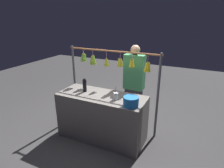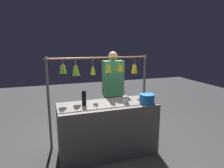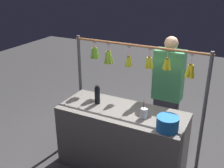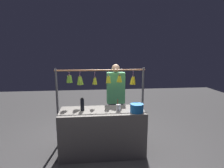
{
  "view_description": "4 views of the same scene",
  "coord_description": "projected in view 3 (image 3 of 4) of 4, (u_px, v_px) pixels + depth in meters",
  "views": [
    {
      "loc": [
        -1.51,
        2.73,
        2.2
      ],
      "look_at": [
        -0.21,
        0.0,
        1.1
      ],
      "focal_mm": 30.75,
      "sensor_mm": 36.0,
      "label": 1
    },
    {
      "loc": [
        0.89,
        2.89,
        1.82
      ],
      "look_at": [
        -0.08,
        0.0,
        1.18
      ],
      "focal_mm": 31.32,
      "sensor_mm": 36.0,
      "label": 2
    },
    {
      "loc": [
        -1.23,
        2.69,
        2.43
      ],
      "look_at": [
        0.14,
        0.0,
        1.18
      ],
      "focal_mm": 43.7,
      "sensor_mm": 36.0,
      "label": 3
    },
    {
      "loc": [
        0.18,
        3.38,
        1.96
      ],
      "look_at": [
        -0.19,
        0.0,
        1.36
      ],
      "focal_mm": 30.14,
      "sensor_mm": 36.0,
      "label": 4
    }
  ],
  "objects": [
    {
      "name": "vendor_person",
      "position": [
        167.0,
        96.0,
        3.8
      ],
      "size": [
        0.4,
        0.21,
        1.67
      ],
      "color": "#2D2D38",
      "rests_on": "ground"
    },
    {
      "name": "blue_bucket",
      "position": [
        168.0,
        124.0,
        2.89
      ],
      "size": [
        0.24,
        0.24,
        0.16
      ],
      "primitive_type": "cylinder",
      "color": "#1961B1",
      "rests_on": "market_counter"
    },
    {
      "name": "market_counter",
      "position": [
        122.0,
        140.0,
        3.5
      ],
      "size": [
        1.58,
        0.64,
        0.86
      ],
      "primitive_type": "cube",
      "color": "#66605B",
      "rests_on": "ground"
    },
    {
      "name": "drink_cup",
      "position": [
        144.0,
        113.0,
        3.15
      ],
      "size": [
        0.08,
        0.08,
        0.21
      ],
      "color": "silver",
      "rests_on": "market_counter"
    },
    {
      "name": "display_rack",
      "position": [
        136.0,
        75.0,
        3.59
      ],
      "size": [
        1.85,
        0.13,
        1.61
      ],
      "color": "#4C4C51",
      "rests_on": "ground"
    },
    {
      "name": "ground_plane",
      "position": [
        121.0,
        167.0,
        3.66
      ],
      "size": [
        12.0,
        12.0,
        0.0
      ],
      "primitive_type": "plane",
      "color": "#383738"
    },
    {
      "name": "water_bottle",
      "position": [
        97.0,
        95.0,
        3.47
      ],
      "size": [
        0.07,
        0.07,
        0.24
      ],
      "color": "black",
      "rests_on": "market_counter"
    }
  ]
}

